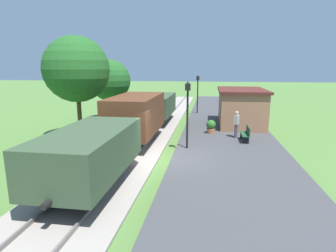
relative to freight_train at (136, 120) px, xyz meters
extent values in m
plane|color=#517A38|center=(2.40, -2.99, -1.51)|extent=(160.00, 160.00, 0.00)
cube|color=#424244|center=(5.60, -2.99, -1.38)|extent=(6.00, 60.00, 0.25)
cube|color=#9E9389|center=(0.00, -2.99, -1.45)|extent=(3.80, 60.00, 0.12)
cube|color=slate|center=(0.72, -2.99, -1.32)|extent=(0.07, 60.00, 0.14)
cube|color=slate|center=(-0.72, -2.99, -1.32)|extent=(0.07, 60.00, 0.14)
cube|color=#384C33|center=(0.00, -6.60, 0.07)|extent=(2.50, 5.60, 1.60)
cube|color=black|center=(0.00, -6.60, -0.58)|extent=(2.10, 5.15, 0.50)
cylinder|color=black|center=(0.00, -4.81, -0.83)|extent=(1.56, 0.84, 0.84)
cylinder|color=black|center=(0.00, -8.39, -0.83)|extent=(1.56, 0.84, 0.84)
cylinder|color=black|center=(0.00, -3.65, -0.58)|extent=(0.20, 0.30, 0.20)
cylinder|color=black|center=(0.00, -9.55, -0.58)|extent=(0.20, 0.30, 0.20)
cube|color=brown|center=(0.00, 0.00, 0.37)|extent=(2.50, 5.60, 2.20)
cube|color=black|center=(0.00, 0.00, -0.58)|extent=(2.10, 5.15, 0.50)
cylinder|color=black|center=(0.00, 1.79, -0.83)|extent=(1.56, 0.84, 0.84)
cylinder|color=black|center=(0.00, -1.79, -0.83)|extent=(1.56, 0.84, 0.84)
cylinder|color=black|center=(0.00, 2.95, -0.58)|extent=(0.20, 0.30, 0.20)
cylinder|color=black|center=(0.00, -2.95, -0.58)|extent=(0.20, 0.30, 0.20)
cube|color=#384C33|center=(0.00, 6.60, 0.07)|extent=(2.50, 5.60, 1.60)
cube|color=black|center=(0.00, 6.60, -0.58)|extent=(2.10, 5.15, 0.50)
cylinder|color=black|center=(0.00, 8.39, -0.83)|extent=(1.56, 0.84, 0.84)
cylinder|color=black|center=(0.00, 4.81, -0.83)|extent=(1.56, 0.84, 0.84)
cylinder|color=black|center=(0.00, 9.55, -0.58)|extent=(0.20, 0.30, 0.20)
cylinder|color=black|center=(0.00, 3.65, -0.58)|extent=(0.20, 0.30, 0.20)
cube|color=#9E6B4C|center=(6.80, 5.81, 0.04)|extent=(3.20, 5.50, 2.60)
cube|color=#51231E|center=(6.80, 5.81, 1.43)|extent=(3.50, 5.80, 0.18)
cube|color=black|center=(5.19, 4.71, 0.17)|extent=(0.03, 0.90, 0.80)
cube|color=#1E4C2D|center=(6.55, 0.76, -0.82)|extent=(0.42, 1.50, 0.04)
cube|color=#1E4C2D|center=(6.74, 0.76, -0.57)|extent=(0.04, 1.50, 0.45)
cube|color=black|center=(6.55, 0.16, -1.05)|extent=(0.38, 0.06, 0.42)
cube|color=black|center=(6.55, 1.36, -1.05)|extent=(0.38, 0.06, 0.42)
cylinder|color=#474C66|center=(6.08, 1.51, -0.83)|extent=(0.15, 0.15, 0.86)
cylinder|color=#474C66|center=(6.14, 1.66, -0.83)|extent=(0.15, 0.15, 0.86)
cube|color=#B2ADA8|center=(6.11, 1.58, -0.10)|extent=(0.37, 0.44, 0.60)
sphere|color=tan|center=(6.11, 1.58, 0.34)|extent=(0.22, 0.22, 0.22)
cylinder|color=#9E6642|center=(4.53, 2.53, -1.09)|extent=(0.56, 0.56, 0.34)
sphere|color=#2D6B28|center=(4.53, 2.53, -0.66)|extent=(0.64, 0.64, 0.64)
cylinder|color=black|center=(3.22, -1.23, 0.34)|extent=(0.11, 0.11, 3.20)
cube|color=black|center=(3.22, -1.23, 2.12)|extent=(0.28, 0.28, 0.36)
sphere|color=#F2E5BF|center=(3.22, -1.23, 2.12)|extent=(0.20, 0.20, 0.20)
cone|color=black|center=(3.22, -1.23, 2.36)|extent=(0.20, 0.20, 0.16)
cylinder|color=black|center=(3.22, 10.80, 0.34)|extent=(0.11, 0.11, 3.20)
cube|color=black|center=(3.22, 10.80, 2.12)|extent=(0.28, 0.28, 0.36)
sphere|color=#F2E5BF|center=(3.22, 10.80, 2.12)|extent=(0.20, 0.20, 0.20)
cone|color=black|center=(3.22, 10.80, 2.36)|extent=(0.20, 0.20, 0.16)
cylinder|color=#4C3823|center=(-4.06, 0.82, -0.03)|extent=(0.28, 0.28, 2.96)
sphere|color=#235B23|center=(-4.06, 0.82, 3.02)|extent=(4.19, 4.19, 4.19)
cylinder|color=#4C3823|center=(-4.33, 7.42, -0.41)|extent=(0.28, 0.28, 2.18)
sphere|color=#235B23|center=(-4.33, 7.42, 2.03)|extent=(3.60, 3.60, 3.60)
camera|label=1|loc=(4.38, -15.91, 3.15)|focal=29.33mm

